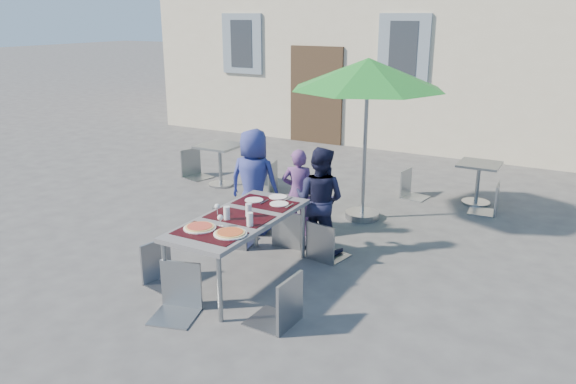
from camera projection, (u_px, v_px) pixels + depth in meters
The scene contains 22 objects.
ground at pixel (173, 294), 6.04m from camera, with size 90.00×90.00×0.00m, color #424144.
dining_table at pixel (239, 222), 6.17m from camera, with size 0.80×1.85×0.76m.
pizza_near_left at pixel (200, 227), 5.81m from camera, with size 0.34×0.34×0.03m.
pizza_near_right at pixel (230, 233), 5.66m from camera, with size 0.34×0.34×0.03m.
glassware at pixel (237, 214), 6.02m from camera, with size 0.57×0.46×0.15m.
place_settings at pixel (271, 200), 6.68m from camera, with size 0.59×0.46×0.01m.
child_0 at pixel (254, 182), 7.58m from camera, with size 0.70×0.46×1.44m, color navy.
child_1 at pixel (298, 193), 7.50m from camera, with size 0.44×0.29×1.20m, color #613975.
child_2 at pixel (320, 200), 6.96m from camera, with size 0.66×0.38×1.35m, color #161832.
chair_0 at pixel (233, 201), 7.12m from camera, with size 0.53×0.54×1.03m.
chair_1 at pixel (290, 206), 7.16m from camera, with size 0.43×0.44×0.92m.
chair_2 at pixel (325, 218), 6.74m from camera, with size 0.48×0.48×0.92m.
chair_3 at pixel (160, 239), 6.15m from camera, with size 0.47×0.47×0.89m.
chair_4 at pixel (281, 270), 5.27m from camera, with size 0.46×0.46×0.99m.
chair_5 at pixel (175, 261), 5.50m from camera, with size 0.54×0.54×0.97m.
patio_umbrella at pixel (368, 76), 7.67m from camera, with size 2.17×2.17×2.31m.
cafe_table_0 at pixel (220, 158), 9.73m from camera, with size 0.68×0.68×0.73m.
bg_chair_l_0 at pixel (193, 146), 10.23m from camera, with size 0.53×0.53×0.98m.
bg_chair_r_0 at pixel (267, 159), 9.42m from camera, with size 0.50×0.49×0.95m.
cafe_table_1 at pixel (478, 178), 8.80m from camera, with size 0.62×0.62×0.66m.
bg_chair_l_1 at pixel (412, 168), 9.11m from camera, with size 0.43×0.43×0.86m.
bg_chair_r_1 at pixel (492, 180), 8.34m from camera, with size 0.43×0.42×0.89m.
Camera 1 is at (3.72, -4.14, 2.87)m, focal length 35.00 mm.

